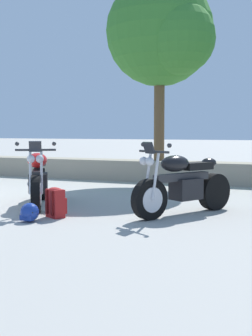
{
  "coord_description": "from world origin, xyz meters",
  "views": [
    {
      "loc": [
        7.32,
        -6.56,
        1.34
      ],
      "look_at": [
        4.1,
        1.2,
        0.65
      ],
      "focal_mm": 48.35,
      "sensor_mm": 36.0,
      "label": 1
    }
  ],
  "objects_px": {
    "motorcycle_red_near_left": "(38,179)",
    "rider_backpack": "(56,202)",
    "rider_helmet": "(29,212)",
    "motorcycle_black_centre": "(183,185)",
    "leafy_tree_mid_left": "(164,34)"
  },
  "relations": [
    {
      "from": "motorcycle_red_near_left",
      "to": "rider_backpack",
      "type": "distance_m",
      "value": 1.21
    },
    {
      "from": "rider_backpack",
      "to": "motorcycle_red_near_left",
      "type": "bearing_deg",
      "value": 136.58
    },
    {
      "from": "motorcycle_black_centre",
      "to": "leafy_tree_mid_left",
      "type": "xyz_separation_m",
      "value": [
        -1.76,
        4.44,
        3.37
      ]
    },
    {
      "from": "leafy_tree_mid_left",
      "to": "motorcycle_black_centre",
      "type": "bearing_deg",
      "value": -68.35
    },
    {
      "from": "motorcycle_black_centre",
      "to": "rider_helmet",
      "type": "relative_size",
      "value": 6.65
    },
    {
      "from": "motorcycle_red_near_left",
      "to": "rider_helmet",
      "type": "xyz_separation_m",
      "value": [
        0.67,
        -1.25,
        -0.35
      ]
    },
    {
      "from": "rider_helmet",
      "to": "motorcycle_red_near_left",
      "type": "bearing_deg",
      "value": 118.2
    },
    {
      "from": "motorcycle_black_centre",
      "to": "leafy_tree_mid_left",
      "type": "distance_m",
      "value": 5.84
    },
    {
      "from": "motorcycle_red_near_left",
      "to": "leafy_tree_mid_left",
      "type": "distance_m",
      "value": 5.77
    },
    {
      "from": "rider_backpack",
      "to": "rider_helmet",
      "type": "height_order",
      "value": "rider_backpack"
    },
    {
      "from": "motorcycle_red_near_left",
      "to": "rider_helmet",
      "type": "distance_m",
      "value": 1.46
    },
    {
      "from": "leafy_tree_mid_left",
      "to": "rider_helmet",
      "type": "bearing_deg",
      "value": -91.76
    },
    {
      "from": "motorcycle_red_near_left",
      "to": "rider_backpack",
      "type": "height_order",
      "value": "motorcycle_red_near_left"
    },
    {
      "from": "motorcycle_red_near_left",
      "to": "rider_helmet",
      "type": "relative_size",
      "value": 6.62
    },
    {
      "from": "rider_helmet",
      "to": "leafy_tree_mid_left",
      "type": "height_order",
      "value": "leafy_tree_mid_left"
    }
  ]
}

